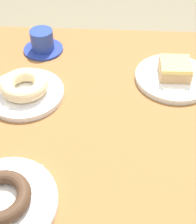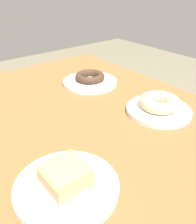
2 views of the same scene
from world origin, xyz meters
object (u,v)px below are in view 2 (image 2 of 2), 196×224
Objects in this scene: plate_glazed_square at (67,187)px; donut_chocolate_ring at (90,77)px; plate_chocolate_ring at (90,82)px; donut_sugar_ring at (160,102)px; donut_glazed_square at (66,175)px; plate_sugar_ring at (159,110)px.

donut_chocolate_ring is (0.42, -0.38, 0.02)m from plate_glazed_square.
plate_chocolate_ring is 0.33m from donut_sugar_ring.
donut_glazed_square is 0.41× the size of plate_sugar_ring.
plate_chocolate_ring is 1.05× the size of plate_sugar_ring.
plate_chocolate_ring is 1.82× the size of donut_chocolate_ring.
plate_sugar_ring is (-0.33, -0.03, -0.02)m from donut_chocolate_ring.
donut_glazed_square is 0.71× the size of donut_chocolate_ring.
donut_chocolate_ring reaches higher than plate_glazed_square.
plate_sugar_ring is 0.03m from donut_sugar_ring.
donut_sugar_ring reaches higher than donut_chocolate_ring.
donut_glazed_square is at bearing 102.67° from plate_sugar_ring.
plate_glazed_square is 0.57m from plate_chocolate_ring.
plate_chocolate_ring is (0.42, -0.38, -0.03)m from donut_glazed_square.
plate_chocolate_ring is (0.42, -0.38, -0.00)m from plate_glazed_square.
plate_sugar_ring is (-0.33, -0.03, 0.00)m from plate_chocolate_ring.
donut_glazed_square reaches higher than donut_sugar_ring.
donut_sugar_ring is (0.00, 0.00, 0.03)m from plate_sugar_ring.
donut_chocolate_ring is at bearing 0.00° from plate_chocolate_ring.
donut_chocolate_ring is at bearing 4.77° from plate_sugar_ring.
plate_sugar_ring is at bearing -175.23° from donut_chocolate_ring.
donut_chocolate_ring is 0.58× the size of plate_sugar_ring.
plate_glazed_square is at bearing 102.67° from plate_sugar_ring.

